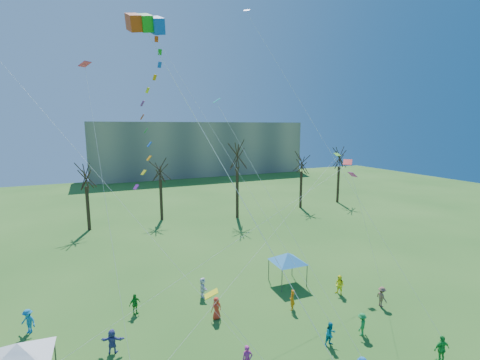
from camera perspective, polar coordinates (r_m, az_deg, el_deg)
name	(u,v)px	position (r m, az deg, el deg)	size (l,w,h in m)	color
distant_building	(200,148)	(98.22, -6.87, 5.37)	(60.00, 14.00, 15.00)	gray
bare_tree_row	(209,170)	(50.42, -5.35, 1.64)	(67.73, 9.74, 12.26)	black
big_box_kite	(155,114)	(18.86, -14.36, 10.80)	(4.32, 6.56, 21.00)	red
canopy_tent_white	(18,352)	(21.92, -33.67, -23.25)	(4.27, 4.27, 3.20)	#3F3F44
canopy_tent_blue	(288,257)	(30.67, 8.14, -12.95)	(3.81, 3.81, 2.86)	#3F3F44
festival_crowd	(210,338)	(23.19, -5.19, -25.29)	(27.69, 15.08, 1.79)	red
small_kites_aloft	(204,131)	(23.95, -6.12, 8.30)	(29.41, 19.71, 33.04)	orange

